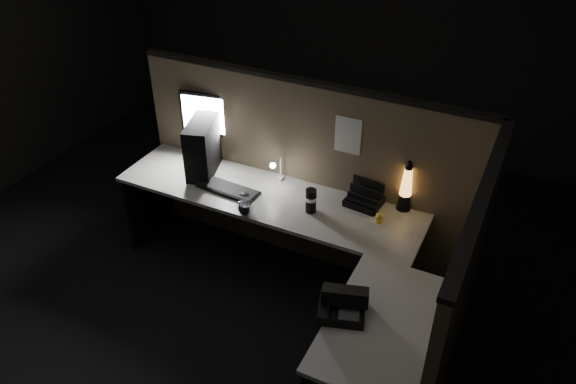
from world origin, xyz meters
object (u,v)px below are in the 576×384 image
at_px(desk_phone, 342,304).
at_px(monitor, 207,119).
at_px(pc_tower, 203,147).
at_px(keyboard, 228,189).
at_px(lava_lamp, 406,190).

bearing_deg(desk_phone, monitor, 127.79).
bearing_deg(monitor, desk_phone, -45.47).
bearing_deg(pc_tower, keyboard, -44.20).
height_order(pc_tower, monitor, monitor).
height_order(monitor, keyboard, monitor).
bearing_deg(keyboard, monitor, 140.18).
xyz_separation_m(keyboard, lava_lamp, (1.22, 0.35, 0.15)).
height_order(pc_tower, desk_phone, pc_tower).
bearing_deg(pc_tower, lava_lamp, -9.86).
xyz_separation_m(monitor, keyboard, (0.39, -0.36, -0.32)).
bearing_deg(pc_tower, monitor, 94.40).
xyz_separation_m(lava_lamp, desk_phone, (-0.03, -1.10, -0.10)).
distance_m(keyboard, desk_phone, 1.41).
xyz_separation_m(pc_tower, keyboard, (0.30, -0.16, -0.20)).
bearing_deg(keyboard, desk_phone, -28.86).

